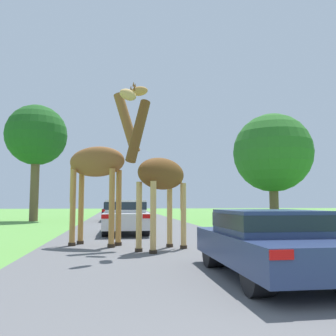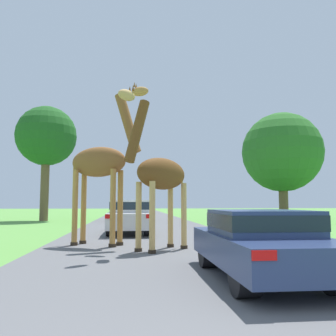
{
  "view_description": "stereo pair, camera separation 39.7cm",
  "coord_description": "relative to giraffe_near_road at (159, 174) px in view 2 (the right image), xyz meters",
  "views": [
    {
      "loc": [
        -1.21,
        -0.88,
        1.35
      ],
      "look_at": [
        0.25,
        9.29,
        2.35
      ],
      "focal_mm": 38.0,
      "sensor_mm": 36.0,
      "label": 1
    },
    {
      "loc": [
        -0.82,
        -0.92,
        1.35
      ],
      "look_at": [
        0.25,
        9.29,
        2.35
      ],
      "focal_mm": 38.0,
      "sensor_mm": 36.0,
      "label": 2
    }
  ],
  "objects": [
    {
      "name": "giraffe_near_road",
      "position": [
        0.0,
        0.0,
        0.0
      ],
      "size": [
        2.24,
        2.07,
        4.5
      ],
      "rotation": [
        0.0,
        0.0,
        2.3
      ],
      "color": "tan",
      "rests_on": "ground"
    },
    {
      "name": "tree_centre_back",
      "position": [
        -7.17,
        17.06,
        4.11
      ],
      "size": [
        4.47,
        4.47,
        8.58
      ],
      "color": "brown",
      "rests_on": "ground"
    },
    {
      "name": "car_lead_maroon",
      "position": [
        1.54,
        -3.89,
        -1.49
      ],
      "size": [
        1.75,
        3.98,
        1.21
      ],
      "color": "navy",
      "rests_on": "ground"
    },
    {
      "name": "tree_left_edge",
      "position": [
        9.94,
        14.05,
        2.76
      ],
      "size": [
        5.65,
        5.65,
        7.76
      ],
      "color": "brown",
      "rests_on": "ground"
    },
    {
      "name": "car_queue_left",
      "position": [
        -1.22,
        16.65,
        -1.42
      ],
      "size": [
        1.93,
        4.43,
        1.37
      ],
      "color": "black",
      "rests_on": "ground"
    },
    {
      "name": "road",
      "position": [
        0.02,
        20.8,
        -2.15
      ],
      "size": [
        7.04,
        120.0,
        0.0
      ],
      "color": "#5B5B5E",
      "rests_on": "ground"
    },
    {
      "name": "giraffe_companion",
      "position": [
        -1.71,
        1.34,
        0.4
      ],
      "size": [
        2.6,
        1.5,
        5.14
      ],
      "rotation": [
        0.0,
        0.0,
        -2.0
      ],
      "color": "#B77F3D",
      "rests_on": "ground"
    },
    {
      "name": "car_queue_right",
      "position": [
        -0.81,
        5.78,
        -1.38
      ],
      "size": [
        1.89,
        4.55,
        1.45
      ],
      "color": "silver",
      "rests_on": "ground"
    }
  ]
}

